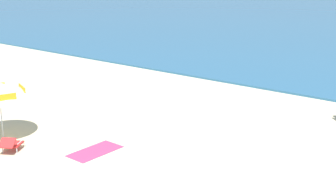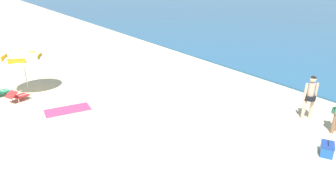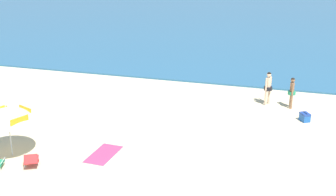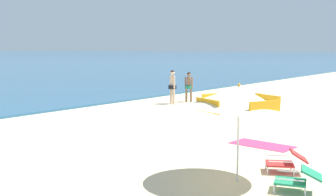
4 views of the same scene
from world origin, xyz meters
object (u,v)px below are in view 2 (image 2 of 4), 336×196
at_px(beach_umbrella_striped_main, 22,55).
at_px(person_standing_near_shore, 310,94).
at_px(cooler_box, 327,149).
at_px(beach_towel, 68,110).
at_px(lounge_chair_under_umbrella, 17,95).

xyz_separation_m(beach_umbrella_striped_main, person_standing_near_shore, (9.18, 8.76, -0.78)).
relative_size(person_standing_near_shore, cooler_box, 2.86).
bearing_deg(beach_towel, lounge_chair_under_umbrella, -143.40).
bearing_deg(lounge_chair_under_umbrella, person_standing_near_shore, 49.59).
bearing_deg(lounge_chair_under_umbrella, cooler_box, 37.32).
bearing_deg(person_standing_near_shore, beach_umbrella_striped_main, -136.33).
height_order(lounge_chair_under_umbrella, cooler_box, lounge_chair_under_umbrella).
height_order(beach_umbrella_striped_main, lounge_chair_under_umbrella, beach_umbrella_striped_main).
bearing_deg(cooler_box, beach_umbrella_striped_main, -147.97).
distance_m(person_standing_near_shore, cooler_box, 2.75).
distance_m(beach_umbrella_striped_main, person_standing_near_shore, 12.72).
distance_m(beach_umbrella_striped_main, beach_towel, 4.01).
xyz_separation_m(cooler_box, beach_towel, (-7.63, -5.86, -0.20)).
height_order(person_standing_near_shore, cooler_box, person_standing_near_shore).
height_order(beach_umbrella_striped_main, beach_towel, beach_umbrella_striped_main).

